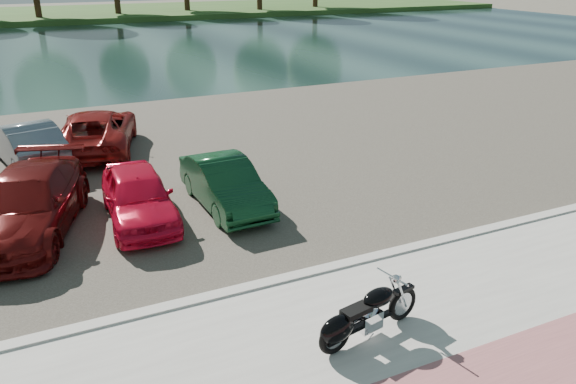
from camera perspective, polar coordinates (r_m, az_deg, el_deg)
name	(u,v)px	position (r m, az deg, el deg)	size (l,w,h in m)	color
ground	(387,318)	(11.17, 10.07, -12.51)	(200.00, 200.00, 0.00)	#595447
promenade	(420,346)	(10.50, 13.27, -14.98)	(60.00, 6.00, 0.10)	#AFABA5
kerb	(336,267)	(12.54, 4.88, -7.64)	(60.00, 0.30, 0.14)	#AFABA5
parking_lot	(211,153)	(20.18, -7.87, 3.90)	(60.00, 18.00, 0.04)	#3E3A32
river	(98,49)	(48.10, -18.78, 13.59)	(120.00, 40.00, 0.00)	#192D2D
far_bank	(62,14)	(79.78, -21.96, 16.42)	(120.00, 24.00, 0.60)	#274D1B
motorcycle	(361,317)	(10.12, 7.44, -12.52)	(2.31, 0.86, 1.05)	black
car_3	(28,204)	(15.20, -24.94, -1.13)	(2.16, 5.30, 1.54)	#570D0C
car_4	(138,196)	(14.98, -14.98, -0.37)	(1.64, 4.08, 1.39)	red
car_5	(225,184)	(15.44, -6.40, 0.86)	(1.41, 4.05, 1.33)	#103B1F
car_9	(27,143)	(20.51, -24.95, 4.52)	(1.56, 4.49, 1.48)	slate
car_10	(96,131)	(21.15, -18.88, 5.91)	(2.46, 5.34, 1.49)	maroon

